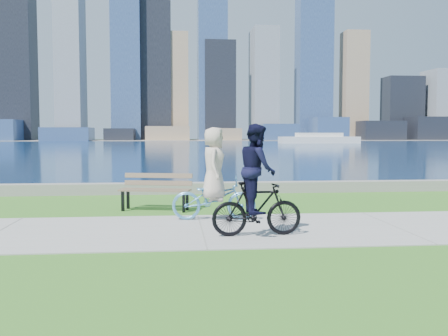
% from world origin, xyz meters
% --- Properties ---
extents(ground, '(320.00, 320.00, 0.00)m').
position_xyz_m(ground, '(0.00, 0.00, 0.00)').
color(ground, '#2C631A').
rests_on(ground, ground).
extents(concrete_path, '(80.00, 3.50, 0.02)m').
position_xyz_m(concrete_path, '(0.00, 0.00, 0.01)').
color(concrete_path, gray).
rests_on(concrete_path, ground).
extents(seawall, '(90.00, 0.50, 0.35)m').
position_xyz_m(seawall, '(0.00, 6.20, 0.17)').
color(seawall, slate).
rests_on(seawall, ground).
extents(bay_water, '(320.00, 131.00, 0.01)m').
position_xyz_m(bay_water, '(0.00, 72.00, 0.00)').
color(bay_water, '#0B254B').
rests_on(bay_water, ground).
extents(far_shore, '(320.00, 30.00, 0.12)m').
position_xyz_m(far_shore, '(0.00, 130.00, 0.06)').
color(far_shore, gray).
rests_on(far_shore, ground).
extents(city_skyline, '(175.47, 22.55, 76.00)m').
position_xyz_m(city_skyline, '(-1.64, 129.10, 22.26)').
color(city_skyline, slate).
rests_on(city_skyline, ground).
extents(ferry_far, '(14.96, 4.27, 2.03)m').
position_xyz_m(ferry_far, '(26.81, 83.06, 0.84)').
color(ferry_far, silver).
rests_on(ferry_far, ground).
extents(park_bench, '(1.88, 1.02, 0.92)m').
position_xyz_m(park_bench, '(-1.01, 2.79, 0.56)').
color(park_bench, black).
rests_on(park_bench, ground).
extents(cyclist_woman, '(0.86, 1.93, 2.06)m').
position_xyz_m(cyclist_woman, '(0.33, 1.09, 0.78)').
color(cyclist_woman, '#569CD1').
rests_on(cyclist_woman, ground).
extents(cyclist_man, '(0.66, 1.72, 2.11)m').
position_xyz_m(cyclist_man, '(1.00, -0.72, 0.91)').
color(cyclist_man, black).
rests_on(cyclist_man, ground).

